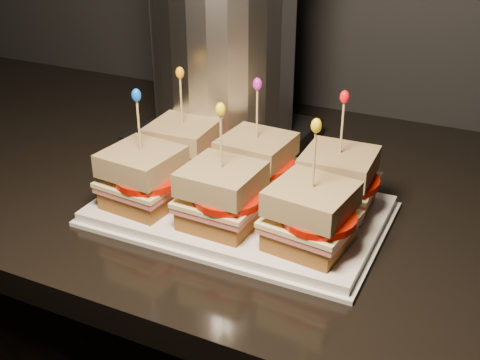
% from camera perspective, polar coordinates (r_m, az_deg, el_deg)
% --- Properties ---
extents(granite_slab, '(2.55, 0.70, 0.04)m').
position_cam_1_polar(granite_slab, '(0.87, 15.36, -3.75)').
color(granite_slab, black).
rests_on(granite_slab, cabinet).
extents(platter, '(0.37, 0.23, 0.02)m').
position_cam_1_polar(platter, '(0.81, 0.00, -2.90)').
color(platter, white).
rests_on(platter, granite_slab).
extents(platter_rim, '(0.38, 0.24, 0.01)m').
position_cam_1_polar(platter_rim, '(0.81, 0.00, -3.26)').
color(platter_rim, white).
rests_on(platter_rim, granite_slab).
extents(sandwich_0_bread_bot, '(0.09, 0.09, 0.02)m').
position_cam_1_polar(sandwich_0_bread_bot, '(0.89, -5.32, 1.42)').
color(sandwich_0_bread_bot, '#592E14').
rests_on(sandwich_0_bread_bot, platter).
extents(sandwich_0_ham, '(0.10, 0.10, 0.01)m').
position_cam_1_polar(sandwich_0_ham, '(0.89, -5.37, 2.36)').
color(sandwich_0_ham, '#C15C54').
rests_on(sandwich_0_ham, sandwich_0_bread_bot).
extents(sandwich_0_cheese, '(0.10, 0.10, 0.01)m').
position_cam_1_polar(sandwich_0_cheese, '(0.88, -5.38, 2.77)').
color(sandwich_0_cheese, '#F6DF98').
rests_on(sandwich_0_cheese, sandwich_0_ham).
extents(sandwich_0_tomato, '(0.09, 0.09, 0.01)m').
position_cam_1_polar(sandwich_0_tomato, '(0.87, -4.92, 2.94)').
color(sandwich_0_tomato, '#B81103').
rests_on(sandwich_0_tomato, sandwich_0_cheese).
extents(sandwich_0_bread_top, '(0.09, 0.09, 0.03)m').
position_cam_1_polar(sandwich_0_bread_top, '(0.87, -5.46, 4.41)').
color(sandwich_0_bread_top, '#54310C').
rests_on(sandwich_0_bread_top, sandwich_0_tomato).
extents(sandwich_0_pick, '(0.00, 0.00, 0.09)m').
position_cam_1_polar(sandwich_0_pick, '(0.86, -5.59, 7.20)').
color(sandwich_0_pick, tan).
rests_on(sandwich_0_pick, sandwich_0_bread_top).
extents(sandwich_0_frill, '(0.01, 0.01, 0.02)m').
position_cam_1_polar(sandwich_0_frill, '(0.84, -5.73, 10.09)').
color(sandwich_0_frill, orange).
rests_on(sandwich_0_frill, sandwich_0_pick).
extents(sandwich_1_bread_bot, '(0.09, 0.09, 0.02)m').
position_cam_1_polar(sandwich_1_bread_bot, '(0.84, 1.54, -0.05)').
color(sandwich_1_bread_bot, '#592E14').
rests_on(sandwich_1_bread_bot, platter).
extents(sandwich_1_ham, '(0.10, 0.10, 0.01)m').
position_cam_1_polar(sandwich_1_ham, '(0.84, 1.55, 0.93)').
color(sandwich_1_ham, '#C15C54').
rests_on(sandwich_1_ham, sandwich_1_bread_bot).
extents(sandwich_1_cheese, '(0.10, 0.10, 0.01)m').
position_cam_1_polar(sandwich_1_cheese, '(0.83, 1.56, 1.37)').
color(sandwich_1_cheese, '#F6DF98').
rests_on(sandwich_1_cheese, sandwich_1_ham).
extents(sandwich_1_tomato, '(0.09, 0.09, 0.01)m').
position_cam_1_polar(sandwich_1_tomato, '(0.82, 2.16, 1.52)').
color(sandwich_1_tomato, '#B81103').
rests_on(sandwich_1_tomato, sandwich_1_cheese).
extents(sandwich_1_bread_top, '(0.09, 0.09, 0.03)m').
position_cam_1_polar(sandwich_1_bread_top, '(0.82, 1.58, 3.08)').
color(sandwich_1_bread_top, '#54310C').
rests_on(sandwich_1_bread_top, sandwich_1_tomato).
extents(sandwich_1_pick, '(0.00, 0.00, 0.09)m').
position_cam_1_polar(sandwich_1_pick, '(0.80, 1.62, 6.02)').
color(sandwich_1_pick, tan).
rests_on(sandwich_1_pick, sandwich_1_bread_top).
extents(sandwich_1_frill, '(0.01, 0.01, 0.02)m').
position_cam_1_polar(sandwich_1_frill, '(0.79, 1.66, 9.07)').
color(sandwich_1_frill, '#C31EAC').
rests_on(sandwich_1_frill, sandwich_1_pick).
extents(sandwich_2_bread_bot, '(0.09, 0.09, 0.02)m').
position_cam_1_polar(sandwich_2_bread_bot, '(0.81, 9.11, -1.68)').
color(sandwich_2_bread_bot, '#592E14').
rests_on(sandwich_2_bread_bot, platter).
extents(sandwich_2_ham, '(0.10, 0.10, 0.01)m').
position_cam_1_polar(sandwich_2_ham, '(0.80, 9.20, -0.66)').
color(sandwich_2_ham, '#C15C54').
rests_on(sandwich_2_ham, sandwich_2_bread_bot).
extents(sandwich_2_cheese, '(0.10, 0.10, 0.01)m').
position_cam_1_polar(sandwich_2_cheese, '(0.80, 9.23, -0.22)').
color(sandwich_2_cheese, '#F6DF98').
rests_on(sandwich_2_cheese, sandwich_2_ham).
extents(sandwich_2_tomato, '(0.09, 0.09, 0.01)m').
position_cam_1_polar(sandwich_2_tomato, '(0.79, 9.97, -0.08)').
color(sandwich_2_tomato, '#B81103').
rests_on(sandwich_2_tomato, sandwich_2_cheese).
extents(sandwich_2_bread_top, '(0.09, 0.09, 0.03)m').
position_cam_1_polar(sandwich_2_bread_top, '(0.79, 9.38, 1.55)').
color(sandwich_2_bread_top, '#54310C').
rests_on(sandwich_2_bread_top, sandwich_2_tomato).
extents(sandwich_2_pick, '(0.00, 0.00, 0.09)m').
position_cam_1_polar(sandwich_2_pick, '(0.77, 9.63, 4.59)').
color(sandwich_2_pick, tan).
rests_on(sandwich_2_pick, sandwich_2_bread_top).
extents(sandwich_2_frill, '(0.01, 0.01, 0.02)m').
position_cam_1_polar(sandwich_2_frill, '(0.75, 9.89, 7.76)').
color(sandwich_2_frill, red).
rests_on(sandwich_2_frill, sandwich_2_pick).
extents(sandwich_3_bread_bot, '(0.10, 0.10, 0.02)m').
position_cam_1_polar(sandwich_3_bread_bot, '(0.81, -9.05, -1.45)').
color(sandwich_3_bread_bot, '#592E14').
rests_on(sandwich_3_bread_bot, platter).
extents(sandwich_3_ham, '(0.10, 0.10, 0.01)m').
position_cam_1_polar(sandwich_3_ham, '(0.81, -9.13, -0.44)').
color(sandwich_3_ham, '#C15C54').
rests_on(sandwich_3_ham, sandwich_3_bread_bot).
extents(sandwich_3_cheese, '(0.11, 0.10, 0.01)m').
position_cam_1_polar(sandwich_3_cheese, '(0.80, -9.16, -0.00)').
color(sandwich_3_cheese, '#F6DF98').
rests_on(sandwich_3_cheese, sandwich_3_ham).
extents(sandwich_3_tomato, '(0.09, 0.09, 0.01)m').
position_cam_1_polar(sandwich_3_tomato, '(0.79, -8.72, 0.14)').
color(sandwich_3_tomato, '#B81103').
rests_on(sandwich_3_tomato, sandwich_3_cheese).
extents(sandwich_3_bread_top, '(0.10, 0.10, 0.03)m').
position_cam_1_polar(sandwich_3_bread_top, '(0.79, -9.31, 1.75)').
color(sandwich_3_bread_top, '#54310C').
rests_on(sandwich_3_bread_top, sandwich_3_tomato).
extents(sandwich_3_pick, '(0.00, 0.00, 0.09)m').
position_cam_1_polar(sandwich_3_pick, '(0.77, -9.55, 4.78)').
color(sandwich_3_pick, tan).
rests_on(sandwich_3_pick, sandwich_3_bread_top).
extents(sandwich_3_frill, '(0.01, 0.01, 0.02)m').
position_cam_1_polar(sandwich_3_frill, '(0.76, -9.81, 7.93)').
color(sandwich_3_frill, blue).
rests_on(sandwich_3_frill, sandwich_3_pick).
extents(sandwich_4_bread_bot, '(0.09, 0.09, 0.02)m').
position_cam_1_polar(sandwich_4_bread_bot, '(0.76, -1.71, -3.28)').
color(sandwich_4_bread_bot, '#592E14').
rests_on(sandwich_4_bread_bot, platter).
extents(sandwich_4_ham, '(0.10, 0.10, 0.01)m').
position_cam_1_polar(sandwich_4_ham, '(0.75, -1.73, -2.22)').
color(sandwich_4_ham, '#C15C54').
rests_on(sandwich_4_ham, sandwich_4_bread_bot).
extents(sandwich_4_cheese, '(0.10, 0.10, 0.01)m').
position_cam_1_polar(sandwich_4_cheese, '(0.75, -1.73, -1.75)').
color(sandwich_4_cheese, '#F6DF98').
rests_on(sandwich_4_cheese, sandwich_4_ham).
extents(sandwich_4_tomato, '(0.09, 0.09, 0.01)m').
position_cam_1_polar(sandwich_4_tomato, '(0.74, -1.12, -1.63)').
color(sandwich_4_tomato, '#B81103').
rests_on(sandwich_4_tomato, sandwich_4_cheese).
extents(sandwich_4_bread_top, '(0.09, 0.09, 0.03)m').
position_cam_1_polar(sandwich_4_bread_top, '(0.74, -1.76, 0.11)').
color(sandwich_4_bread_top, '#54310C').
rests_on(sandwich_4_bread_top, sandwich_4_tomato).
extents(sandwich_4_pick, '(0.00, 0.00, 0.09)m').
position_cam_1_polar(sandwich_4_pick, '(0.72, -1.81, 3.33)').
color(sandwich_4_pick, tan).
rests_on(sandwich_4_pick, sandwich_4_bread_top).
extents(sandwich_4_frill, '(0.01, 0.01, 0.02)m').
position_cam_1_polar(sandwich_4_frill, '(0.70, -1.86, 6.71)').
color(sandwich_4_frill, yellow).
rests_on(sandwich_4_frill, sandwich_4_pick).
extents(sandwich_5_bread_bot, '(0.10, 0.10, 0.02)m').
position_cam_1_polar(sandwich_5_bread_bot, '(0.72, 6.61, -5.28)').
color(sandwich_5_bread_bot, '#592E14').
rests_on(sandwich_5_bread_bot, platter).
extents(sandwich_5_ham, '(0.11, 0.10, 0.01)m').
position_cam_1_polar(sandwich_5_ham, '(0.71, 6.68, -4.18)').
color(sandwich_5_ham, '#C15C54').
rests_on(sandwich_5_ham, sandwich_5_bread_bot).
extents(sandwich_5_cheese, '(0.11, 0.11, 0.01)m').
position_cam_1_polar(sandwich_5_cheese, '(0.71, 6.71, -3.70)').
color(sandwich_5_cheese, '#F6DF98').
rests_on(sandwich_5_cheese, sandwich_5_ham).
extents(sandwich_5_tomato, '(0.09, 0.09, 0.01)m').
position_cam_1_polar(sandwich_5_tomato, '(0.70, 7.50, -3.60)').
color(sandwich_5_tomato, '#B81103').
rests_on(sandwich_5_tomato, sandwich_5_cheese).
extents(sandwich_5_bread_top, '(0.10, 0.10, 0.03)m').
position_cam_1_polar(sandwich_5_bread_top, '(0.70, 6.83, -1.77)').
color(sandwich_5_bread_top, '#54310C').
rests_on(sandwich_5_bread_top, sandwich_5_tomato).
extents(sandwich_5_pick, '(0.00, 0.00, 0.09)m').
position_cam_1_polar(sandwich_5_pick, '(0.68, 7.03, 1.59)').
color(sandwich_5_pick, tan).
rests_on(sandwich_5_pick, sandwich_5_bread_top).
extents(sandwich_5_frill, '(0.01, 0.01, 0.02)m').
position_cam_1_polar(sandwich_5_frill, '(0.66, 7.25, 5.14)').
color(sandwich_5_frill, yellow).
rests_on(sandwich_5_frill, sandwich_5_pick).
extents(appliance_base, '(0.27, 0.23, 0.03)m').
position_cam_1_polar(appliance_base, '(1.02, -1.46, 4.14)').
color(appliance_base, '#262628').
rests_on(appliance_base, granite_slab).
extents(appliance_body, '(0.23, 0.23, 0.29)m').
position_cam_1_polar(appliance_body, '(0.97, -1.57, 13.12)').
color(appliance_body, silver).
rests_on(appliance_body, appliance_base).
extents(appliance, '(0.27, 0.23, 0.35)m').
position_cam_1_polar(appliance, '(0.97, -1.57, 12.80)').
color(appliance, silver).
rests_on(appliance, granite_slab).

